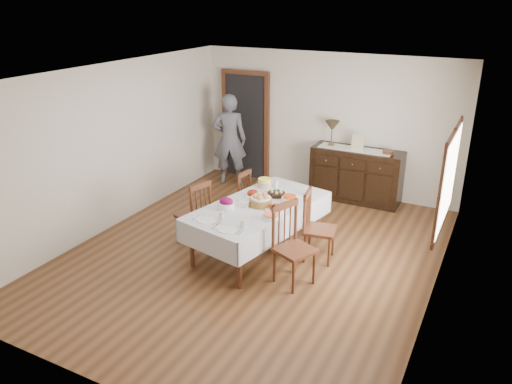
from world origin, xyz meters
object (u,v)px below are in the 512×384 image
at_px(dining_table, 259,210).
at_px(chair_right_far, 316,225).
at_px(person, 229,137).
at_px(table_lamp, 332,127).
at_px(chair_left_near, 195,213).
at_px(chair_left_far, 238,197).
at_px(sideboard, 356,175).
at_px(chair_right_near, 292,244).

bearing_deg(dining_table, chair_right_far, 24.56).
xyz_separation_m(person, table_lamp, (1.98, 0.29, 0.37)).
distance_m(chair_left_near, chair_right_far, 1.82).
bearing_deg(chair_right_far, table_lamp, 5.54).
xyz_separation_m(chair_left_far, table_lamp, (0.90, 1.89, 0.85)).
distance_m(sideboard, person, 2.55).
height_order(sideboard, table_lamp, table_lamp).
height_order(chair_left_far, sideboard, sideboard).
distance_m(chair_left_far, chair_right_near, 1.95).
height_order(chair_right_near, sideboard, chair_right_near).
xyz_separation_m(chair_right_near, chair_right_far, (0.06, 0.72, -0.03)).
distance_m(chair_left_far, chair_right_far, 1.64).
bearing_deg(person, chair_right_far, 117.65).
bearing_deg(chair_right_far, chair_right_near, 165.28).
relative_size(chair_right_far, person, 0.54).
bearing_deg(chair_right_far, chair_left_far, 61.62).
bearing_deg(chair_left_near, sideboard, 165.00).
bearing_deg(chair_left_near, chair_right_far, 117.59).
bearing_deg(dining_table, chair_right_near, -23.33).
relative_size(sideboard, table_lamp, 3.52).
distance_m(chair_left_far, person, 1.99).
bearing_deg(dining_table, person, 140.00).
bearing_deg(chair_left_far, dining_table, 51.03).
bearing_deg(chair_left_near, chair_right_near, 94.40).
xyz_separation_m(chair_right_near, sideboard, (-0.08, 3.13, -0.06)).
height_order(chair_right_far, person, person).
distance_m(chair_left_near, sideboard, 3.24).
relative_size(dining_table, chair_left_far, 2.53).
xyz_separation_m(sideboard, person, (-2.49, -0.28, 0.47)).
bearing_deg(chair_right_near, dining_table, 78.91).
relative_size(chair_right_far, table_lamp, 2.25).
distance_m(dining_table, person, 2.96).
bearing_deg(chair_right_far, chair_left_near, 92.71).
bearing_deg(chair_right_near, person, 66.20).
height_order(chair_left_near, table_lamp, table_lamp).
height_order(chair_right_near, table_lamp, table_lamp).
height_order(chair_right_near, chair_right_far, chair_right_near).
xyz_separation_m(chair_left_near, chair_right_near, (1.71, -0.33, 0.04)).
distance_m(dining_table, chair_right_far, 0.85).
height_order(chair_right_far, sideboard, chair_right_far).
distance_m(dining_table, sideboard, 2.69).
xyz_separation_m(chair_right_near, table_lamp, (-0.59, 3.14, 0.78)).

